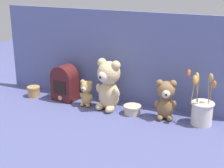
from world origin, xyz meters
TOP-DOWN VIEW (x-y plane):
  - ground_plane at (0.00, 0.00)m, footprint 4.00×4.00m
  - backdrop_wall at (0.00, 0.17)m, footprint 1.66×0.02m
  - teddy_bear_large at (-0.02, 0.02)m, footprint 0.17×0.16m
  - teddy_bear_medium at (0.33, 0.03)m, footprint 0.13×0.12m
  - teddy_bear_small at (-0.17, 0.02)m, footprint 0.09×0.08m
  - flower_vase at (0.53, 0.03)m, footprint 0.16×0.13m
  - vintage_radio at (-0.35, 0.05)m, footprint 0.16×0.13m
  - decorative_tin_tall at (0.13, 0.01)m, footprint 0.10×0.10m
  - decorative_tin_short at (-0.57, 0.02)m, footprint 0.08×0.08m

SIDE VIEW (x-z plane):
  - ground_plane at x=0.00m, z-range 0.00..0.00m
  - decorative_tin_tall at x=0.13m, z-range 0.00..0.05m
  - decorative_tin_short at x=-0.57m, z-range 0.00..0.07m
  - flower_vase at x=0.53m, z-range -0.07..0.24m
  - teddy_bear_small at x=-0.17m, z-range 0.00..0.17m
  - vintage_radio at x=-0.35m, z-range 0.00..0.23m
  - teddy_bear_medium at x=0.33m, z-range 0.01..0.24m
  - teddy_bear_large at x=-0.02m, z-range 0.01..0.32m
  - backdrop_wall at x=0.00m, z-range 0.00..0.58m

